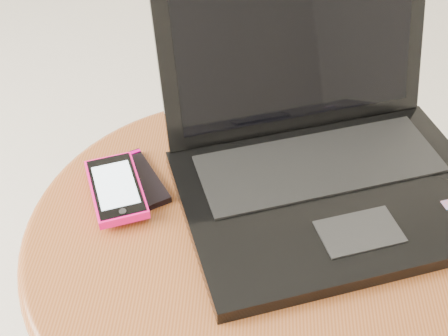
{
  "coord_description": "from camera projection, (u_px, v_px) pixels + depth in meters",
  "views": [
    {
      "loc": [
        -0.06,
        -0.47,
        1.01
      ],
      "look_at": [
        -0.1,
        0.08,
        0.5
      ],
      "focal_mm": 47.65,
      "sensor_mm": 36.0,
      "label": 1
    }
  ],
  "objects": [
    {
      "name": "table",
      "position": [
        240.0,
        274.0,
        0.82
      ],
      "size": [
        0.56,
        0.56,
        0.44
      ],
      "color": "#572B11",
      "rests_on": "ground"
    },
    {
      "name": "laptop",
      "position": [
        323.0,
        152.0,
        0.79
      ],
      "size": [
        0.48,
        0.46,
        0.25
      ],
      "color": "black",
      "rests_on": "table"
    },
    {
      "name": "phone_black",
      "position": [
        135.0,
        181.0,
        0.81
      ],
      "size": [
        0.11,
        0.13,
        0.01
      ],
      "color": "black",
      "rests_on": "table"
    },
    {
      "name": "phone_pink",
      "position": [
        116.0,
        188.0,
        0.78
      ],
      "size": [
        0.1,
        0.14,
        0.01
      ],
      "color": "#FF0B74",
      "rests_on": "phone_black"
    }
  ]
}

